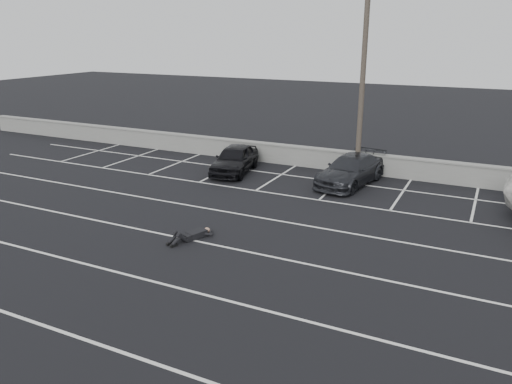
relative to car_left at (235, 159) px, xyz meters
The scene contains 7 objects.
ground 12.13m from the car_left, 69.16° to the right, with size 120.00×120.00×0.00m, color black.
seawall 5.08m from the car_left, 31.91° to the left, with size 50.00×0.45×1.06m.
stall_lines 8.13m from the car_left, 58.55° to the right, with size 36.00×20.05×0.01m.
car_left is the anchor object (origin of this frame).
car_right 5.86m from the car_left, ahead, with size 1.89×4.64×1.35m, color #222327.
utility_pole 7.31m from the car_left, 17.99° to the left, with size 1.25×0.25×9.34m.
person 8.51m from the car_left, 70.66° to the right, with size 1.57×2.41×0.45m, color black, non-canonical shape.
Camera 1 is at (7.42, -10.21, 6.82)m, focal length 35.00 mm.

